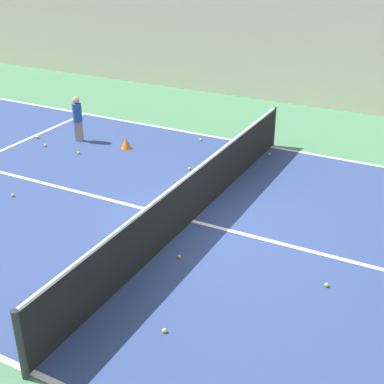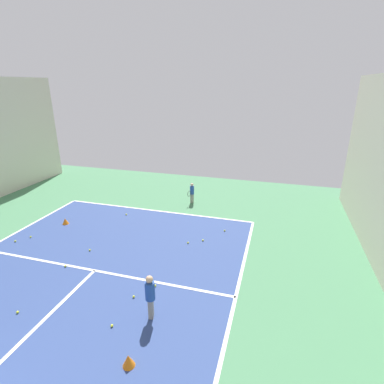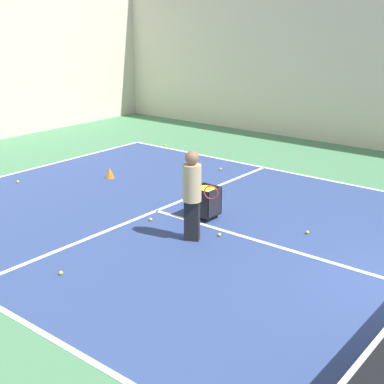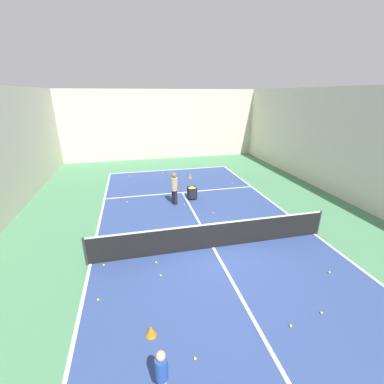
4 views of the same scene
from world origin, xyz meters
name	(u,v)px [view 1 (image 1 of 4)]	position (x,y,z in m)	size (l,w,h in m)	color
ground_plane	(192,221)	(0.00, 0.00, 0.00)	(35.06, 35.06, 0.00)	#477F56
court_playing_area	(192,221)	(0.00, 0.00, 0.00)	(9.24, 22.82, 0.00)	navy
line_sideline_left	(271,147)	(-4.62, 0.00, 0.01)	(0.10, 22.82, 0.00)	white
line_sideline_right	(31,372)	(4.62, 0.00, 0.01)	(0.10, 22.82, 0.00)	white
line_centre_service	(192,221)	(0.00, 0.00, 0.01)	(0.10, 12.55, 0.00)	white
hall_enclosure_left	(324,10)	(-8.82, 0.00, 3.06)	(0.15, 31.36, 6.12)	beige
tennis_net	(192,196)	(0.00, 0.00, 0.56)	(9.54, 0.10, 1.09)	#2D2D33
child_midcourt	(77,116)	(-2.62, -4.89, 0.72)	(0.31, 0.31, 1.26)	gray
training_cone_2	(126,143)	(-2.74, -3.42, 0.15)	(0.27, 0.27, 0.29)	orange
tennis_ball_2	(190,169)	(-2.23, -1.23, 0.04)	(0.07, 0.07, 0.07)	yellow
tennis_ball_3	(257,150)	(-4.14, -0.21, 0.04)	(0.07, 0.07, 0.07)	yellow
tennis_ball_9	(45,145)	(-1.83, -5.44, 0.04)	(0.07, 0.07, 0.07)	yellow
tennis_ball_10	(269,154)	(-4.04, 0.16, 0.04)	(0.07, 0.07, 0.07)	yellow
tennis_ball_12	(179,257)	(1.31, 0.42, 0.04)	(0.07, 0.07, 0.07)	yellow
tennis_ball_14	(164,331)	(3.13, 1.18, 0.04)	(0.07, 0.07, 0.07)	yellow
tennis_ball_16	(37,137)	(-2.22, -6.07, 0.04)	(0.07, 0.07, 0.07)	yellow
tennis_ball_18	(326,285)	(0.93, 2.98, 0.04)	(0.07, 0.07, 0.07)	yellow
tennis_ball_20	(78,153)	(-1.81, -4.30, 0.04)	(0.07, 0.07, 0.07)	yellow
tennis_ball_21	(219,173)	(-2.31, -0.48, 0.04)	(0.07, 0.07, 0.07)	yellow
tennis_ball_26	(13,195)	(0.84, -4.01, 0.04)	(0.07, 0.07, 0.07)	yellow
tennis_ball_28	(201,140)	(-4.17, -1.89, 0.04)	(0.07, 0.07, 0.07)	yellow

